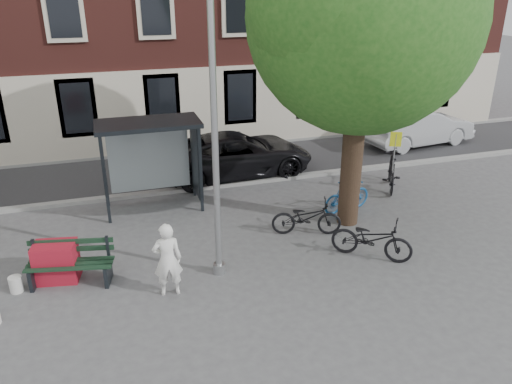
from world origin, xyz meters
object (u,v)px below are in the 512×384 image
Objects in this scene: bus_shelter at (163,144)px; car_dark at (237,154)px; bike_a at (306,217)px; bike_d at (392,172)px; painter at (167,260)px; bench at (71,265)px; bike_b at (347,196)px; bike_c at (372,239)px; lamppost at (216,158)px; car_silver at (419,127)px; notice_sign at (395,149)px; red_stand at (57,262)px.

bus_shelter reaches higher than car_dark.
bike_d is (3.78, 2.08, 0.10)m from bike_a.
painter reaches higher than car_dark.
bike_a is at bearing -175.92° from car_dark.
bench is 0.37× the size of car_dark.
bike_b is (7.49, 1.55, 0.05)m from bench.
bike_c reaches higher than bike_a.
car_dark is at bearing 57.57° from bench.
bus_shelter is 6.36m from bike_c.
bike_a is at bearing 71.16° from bike_c.
lamppost is at bearing -81.57° from bus_shelter.
bike_d reaches higher than bike_b.
bike_b is 0.36× the size of car_silver.
bike_a is at bearing 57.08° from bike_d.
bus_shelter reaches higher than bike_c.
bike_d is 0.96m from notice_sign.
lamppost is 2.14× the size of bus_shelter.
bus_shelter is at bearing 21.45° from bike_d.
bike_c is 1.01× the size of bike_d.
bike_a is at bearing 121.05° from car_silver.
bike_c is 4.31m from notice_sign.
notice_sign is at bearing 87.02° from bike_d.
bench is 7.65m from bike_b.
bike_c is at bearing -129.83° from bike_a.
bike_c is at bearing -168.74° from car_dark.
bike_d is at bearing 27.28° from bench.
bike_c is at bearing 151.80° from bike_b.
bench is at bearing 120.12° from bike_c.
bus_shelter is at bearing 65.39° from bike_a.
bike_b is at bearing -151.50° from painter.
painter is 0.87× the size of bike_d.
bike_a is 1.92m from bike_b.
bike_a is 0.95× the size of bike_d.
lamppost is 4.24m from bus_shelter.
bike_c is at bearing -46.57° from bus_shelter.
bench is 0.42× the size of car_silver.
bench is (-2.00, 1.07, -0.40)m from painter.
lamppost is 3.16× the size of bike_c.
painter reaches higher than bike_b.
lamppost is 2.34m from painter.
red_stand is at bearing 42.19° from bike_d.
bike_d is (9.61, 2.67, 0.14)m from bench.
bus_shelter is at bearing 65.33° from bench.
bus_shelter is 0.55× the size of car_dark.
painter is 1.02× the size of bike_b.
bus_shelter is 1.48× the size of bench.
red_stand is (-5.55, -5.19, -0.27)m from car_dark.
red_stand is at bearing 118.81° from bike_c.
bus_shelter is at bearing 81.80° from bike_c.
lamppost reaches higher than car_silver.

